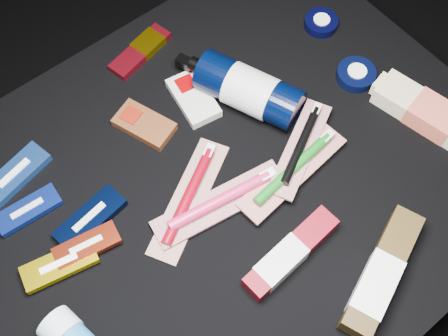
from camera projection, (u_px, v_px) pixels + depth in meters
ground at (222, 256)px, 1.31m from camera, size 3.00×3.00×0.00m
cloth_table at (221, 225)px, 1.14m from camera, size 0.98×0.78×0.40m
luna_bar_0 at (15, 175)px, 0.96m from camera, size 0.13×0.07×0.02m
luna_bar_1 at (28, 210)px, 0.92m from camera, size 0.11×0.05×0.01m
luna_bar_2 at (90, 219)px, 0.91m from camera, size 0.13×0.06×0.02m
luna_bar_3 at (60, 265)px, 0.88m from camera, size 0.12×0.07×0.02m
luna_bar_4 at (87, 246)px, 0.89m from camera, size 0.11×0.06×0.01m
clif_bar_0 at (142, 123)px, 1.00m from camera, size 0.09×0.12×0.02m
clif_bar_1 at (192, 96)px, 1.03m from camera, size 0.08×0.12×0.02m
power_bar at (143, 49)px, 1.08m from camera, size 0.14×0.07×0.02m
lotion_bottle at (249, 90)px, 1.00m from camera, size 0.14×0.25×0.08m
cream_tin_upper at (321, 23)px, 1.11m from camera, size 0.07×0.07×0.02m
cream_tin_lower at (356, 74)px, 1.05m from camera, size 0.07×0.07×0.02m
bodywash_bottle at (425, 112)px, 1.00m from camera, size 0.10×0.19×0.04m
toothbrush_pack_0 at (190, 196)px, 0.94m from camera, size 0.23×0.16×0.03m
toothbrush_pack_1 at (222, 201)px, 0.92m from camera, size 0.24×0.09×0.03m
toothbrush_pack_2 at (294, 169)px, 0.94m from camera, size 0.23×0.07×0.02m
toothbrush_pack_3 at (301, 145)px, 0.96m from camera, size 0.20×0.13×0.02m
toothpaste_carton_red at (287, 256)px, 0.88m from camera, size 0.18×0.05×0.03m
toothpaste_carton_green at (380, 277)px, 0.86m from camera, size 0.22×0.12×0.04m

